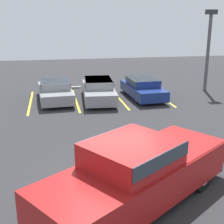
% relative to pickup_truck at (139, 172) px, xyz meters
% --- Properties ---
extents(ground_plane, '(60.00, 60.00, 0.00)m').
position_rel_pickup_truck_xyz_m(ground_plane, '(-0.52, 0.87, -0.92)').
color(ground_plane, '#2D2D30').
extents(stall_stripe_a, '(0.12, 5.45, 0.01)m').
position_rel_pickup_truck_xyz_m(stall_stripe_a, '(-3.41, 11.25, -0.91)').
color(stall_stripe_a, yellow).
rests_on(stall_stripe_a, ground_plane).
extents(stall_stripe_b, '(0.12, 5.45, 0.01)m').
position_rel_pickup_truck_xyz_m(stall_stripe_b, '(-0.75, 11.25, -0.91)').
color(stall_stripe_b, yellow).
rests_on(stall_stripe_b, ground_plane).
extents(stall_stripe_c, '(0.12, 5.45, 0.01)m').
position_rel_pickup_truck_xyz_m(stall_stripe_c, '(1.91, 11.25, -0.91)').
color(stall_stripe_c, yellow).
rests_on(stall_stripe_c, ground_plane).
extents(stall_stripe_d, '(0.12, 5.45, 0.01)m').
position_rel_pickup_truck_xyz_m(stall_stripe_d, '(4.57, 11.25, -0.91)').
color(stall_stripe_d, yellow).
rests_on(stall_stripe_d, ground_plane).
extents(pickup_truck, '(6.06, 5.04, 1.84)m').
position_rel_pickup_truck_xyz_m(pickup_truck, '(0.00, 0.00, 0.00)').
color(pickup_truck, '#A51919').
rests_on(pickup_truck, ground_plane).
extents(parked_sedan_a, '(2.10, 4.51, 1.21)m').
position_rel_pickup_truck_xyz_m(parked_sedan_a, '(-1.95, 11.43, -0.27)').
color(parked_sedan_a, gray).
rests_on(parked_sedan_a, ground_plane).
extents(parked_sedan_b, '(2.10, 4.90, 1.27)m').
position_rel_pickup_truck_xyz_m(parked_sedan_b, '(0.61, 11.07, -0.24)').
color(parked_sedan_b, gray).
rests_on(parked_sedan_b, ground_plane).
extents(parked_sedan_c, '(1.93, 4.32, 1.21)m').
position_rel_pickup_truck_xyz_m(parked_sedan_c, '(3.39, 11.08, -0.27)').
color(parked_sedan_c, navy).
rests_on(parked_sedan_c, ground_plane).
extents(light_post, '(0.70, 0.36, 5.27)m').
position_rel_pickup_truck_xyz_m(light_post, '(8.12, 12.17, 2.21)').
color(light_post, '#515156').
rests_on(light_post, ground_plane).
extents(wheel_stop_curb, '(1.64, 0.20, 0.14)m').
position_rel_pickup_truck_xyz_m(wheel_stop_curb, '(-0.95, 14.52, -0.85)').
color(wheel_stop_curb, '#B7B2A8').
rests_on(wheel_stop_curb, ground_plane).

